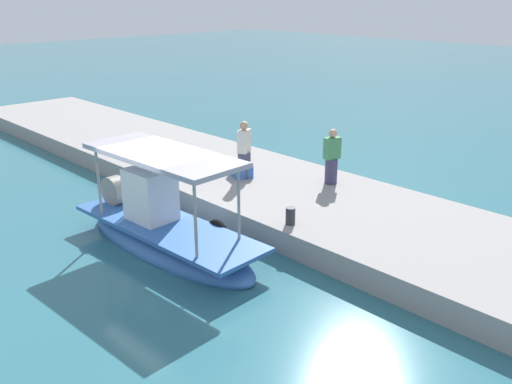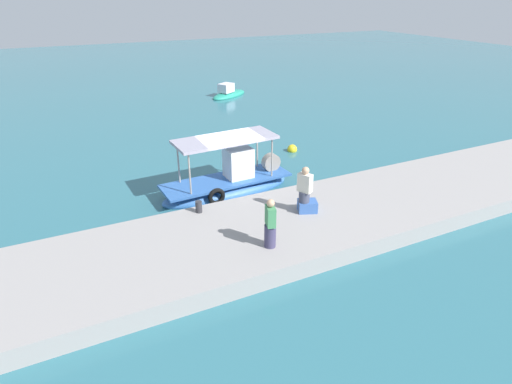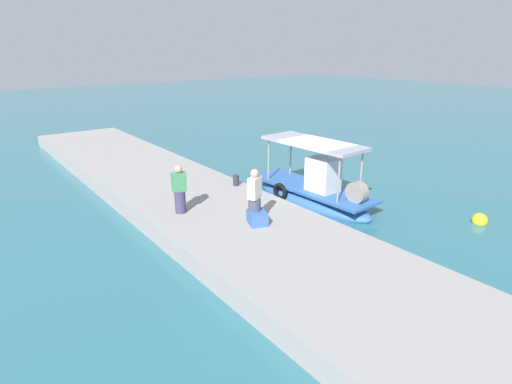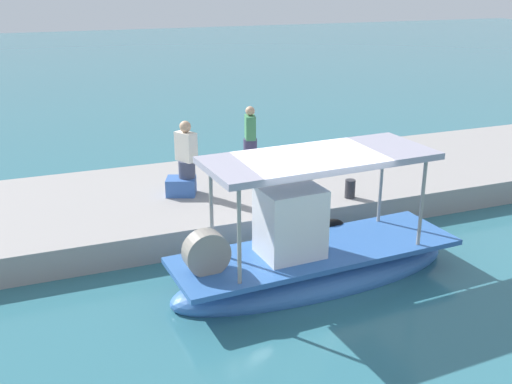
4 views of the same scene
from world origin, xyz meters
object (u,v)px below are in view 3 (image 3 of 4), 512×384
(marker_buoy, at_px, (479,220))
(mooring_bollard, at_px, (236,180))
(fisherman_near_bollard, at_px, (255,199))
(main_fishing_boat, at_px, (313,192))
(cargo_crate, at_px, (257,218))
(fisherman_by_crate, at_px, (180,191))

(marker_buoy, bearing_deg, mooring_bollard, -142.53)
(fisherman_near_bollard, relative_size, marker_buoy, 3.32)
(main_fishing_boat, relative_size, cargo_crate, 8.69)
(main_fishing_boat, distance_m, cargo_crate, 4.21)
(fisherman_near_bollard, bearing_deg, mooring_bollard, 154.39)
(marker_buoy, bearing_deg, cargo_crate, -116.69)
(main_fishing_boat, distance_m, marker_buoy, 6.07)
(fisherman_near_bollard, height_order, cargo_crate, fisherman_near_bollard)
(fisherman_near_bollard, relative_size, fisherman_by_crate, 1.07)
(fisherman_near_bollard, bearing_deg, marker_buoy, 62.31)
(main_fishing_boat, relative_size, fisherman_near_bollard, 3.33)
(main_fishing_boat, relative_size, fisherman_by_crate, 3.56)
(main_fishing_boat, bearing_deg, mooring_bollard, -133.17)
(main_fishing_boat, bearing_deg, fisherman_near_bollard, -71.27)
(fisherman_by_crate, distance_m, marker_buoy, 10.61)
(cargo_crate, bearing_deg, marker_buoy, 63.31)
(main_fishing_boat, distance_m, fisherman_by_crate, 5.56)
(fisherman_by_crate, bearing_deg, main_fishing_boat, 81.10)
(fisherman_near_bollard, xyz_separation_m, cargo_crate, (0.15, -0.01, -0.60))
(main_fishing_boat, xyz_separation_m, fisherman_near_bollard, (1.33, -3.91, 0.97))
(marker_buoy, bearing_deg, fisherman_near_bollard, -117.69)
(fisherman_by_crate, relative_size, cargo_crate, 2.44)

